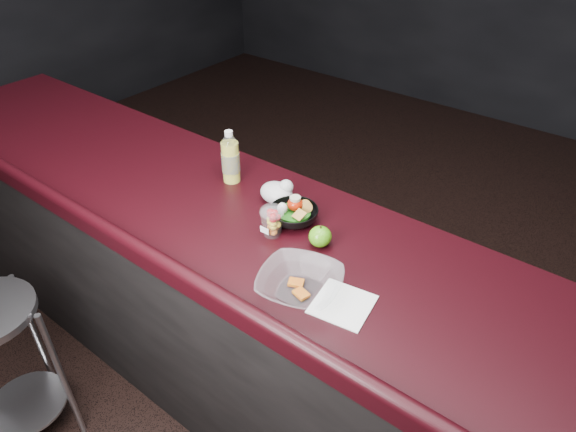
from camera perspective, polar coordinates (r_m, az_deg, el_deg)
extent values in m
cube|color=black|center=(2.11, -1.25, -13.18)|extent=(4.00, 0.65, 0.98)
cube|color=black|center=(1.76, -1.46, -2.15)|extent=(4.06, 0.71, 0.04)
cylinder|color=#B9B9BE|center=(2.55, -26.94, -18.07)|extent=(0.32, 0.32, 0.01)
cylinder|color=#B9B9BE|center=(2.53, -26.14, -12.09)|extent=(0.02, 0.02, 0.72)
cylinder|color=#B9B9BE|center=(2.33, -23.74, -16.20)|extent=(0.02, 0.02, 0.72)
cylinder|color=gold|center=(1.99, -6.38, 5.98)|extent=(0.07, 0.07, 0.16)
cylinder|color=white|center=(1.99, -6.38, 5.98)|extent=(0.07, 0.07, 0.16)
cone|color=white|center=(1.95, -6.57, 8.46)|extent=(0.07, 0.07, 0.03)
cylinder|color=white|center=(1.94, -6.62, 9.10)|extent=(0.03, 0.03, 0.02)
cylinder|color=#072D99|center=(1.99, -6.38, 5.98)|extent=(0.07, 0.07, 0.08)
ellipsoid|color=white|center=(1.68, -1.81, 0.49)|extent=(0.08, 0.08, 0.05)
ellipsoid|color=#3F750D|center=(1.67, 3.59, -2.29)|extent=(0.08, 0.08, 0.07)
cylinder|color=black|center=(1.65, 3.64, -1.25)|extent=(0.01, 0.01, 0.01)
ellipsoid|color=silver|center=(1.88, -1.30, 2.60)|extent=(0.13, 0.10, 0.08)
sphere|color=silver|center=(1.86, -0.22, 3.27)|extent=(0.05, 0.05, 0.05)
imported|color=black|center=(1.78, 0.66, 0.10)|extent=(0.22, 0.22, 0.05)
cylinder|color=#0F470C|center=(1.77, 0.66, 0.38)|extent=(0.12, 0.12, 0.01)
ellipsoid|color=#A11C06|center=(1.77, 0.81, 1.32)|extent=(0.06, 0.06, 0.05)
cylinder|color=beige|center=(1.76, 0.81, 1.98)|extent=(0.04, 0.04, 0.01)
ellipsoid|color=white|center=(1.76, -0.64, 0.81)|extent=(0.04, 0.04, 0.05)
imported|color=silver|center=(1.51, 1.34, -7.53)|extent=(0.30, 0.30, 0.06)
cube|color=#990F0C|center=(1.53, 0.90, -7.40)|extent=(0.06, 0.05, 0.01)
cube|color=#990F0C|center=(1.50, 1.47, -8.61)|extent=(0.05, 0.04, 0.01)
cube|color=white|center=(1.49, 6.08, -9.73)|extent=(0.18, 0.18, 0.00)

